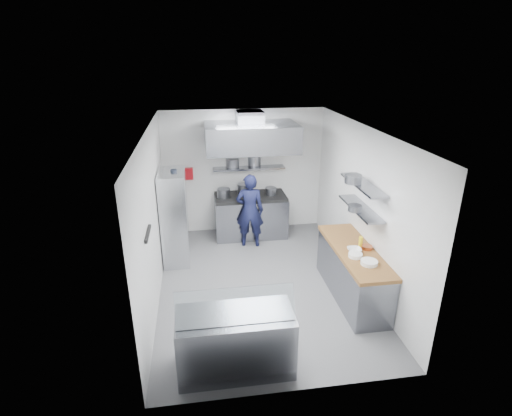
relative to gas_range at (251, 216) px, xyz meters
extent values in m
plane|color=#4A4A4D|center=(-0.10, -2.10, -0.45)|extent=(5.00, 5.00, 0.00)
plane|color=silver|center=(-0.10, -2.10, 2.35)|extent=(5.00, 5.00, 0.00)
cube|color=white|center=(-0.10, 0.40, 0.95)|extent=(3.60, 2.80, 0.02)
cube|color=white|center=(-0.10, -4.60, 0.95)|extent=(3.60, 2.80, 0.02)
cube|color=white|center=(-1.90, -2.10, 0.95)|extent=(2.80, 5.00, 0.02)
cube|color=white|center=(1.70, -2.10, 0.95)|extent=(2.80, 5.00, 0.02)
cube|color=gray|center=(0.00, 0.00, 0.00)|extent=(1.60, 0.80, 0.90)
cube|color=black|center=(0.00, 0.00, 0.48)|extent=(1.57, 0.78, 0.06)
cylinder|color=slate|center=(-0.60, -0.03, 0.61)|extent=(0.29, 0.29, 0.20)
cylinder|color=slate|center=(-0.12, 0.12, 0.63)|extent=(0.32, 0.32, 0.24)
cylinder|color=slate|center=(0.46, 0.00, 0.59)|extent=(0.25, 0.25, 0.16)
cube|color=gray|center=(0.00, 0.24, 1.07)|extent=(1.60, 0.30, 0.04)
cylinder|color=slate|center=(-0.35, 0.34, 1.18)|extent=(0.29, 0.29, 0.18)
cylinder|color=slate|center=(0.14, 0.44, 1.20)|extent=(0.30, 0.30, 0.22)
cube|color=gray|center=(0.00, -0.18, 1.85)|extent=(1.90, 1.15, 0.55)
cube|color=slate|center=(0.00, 0.05, 2.23)|extent=(0.55, 0.55, 0.24)
cube|color=#B10E16|center=(-1.35, 0.34, 0.97)|extent=(0.22, 0.10, 0.26)
imported|color=#111433|center=(-0.09, -0.52, 0.35)|extent=(0.64, 0.47, 1.61)
cube|color=silver|center=(-1.63, -0.94, 0.48)|extent=(0.50, 0.90, 1.85)
cube|color=white|center=(-1.63, -1.18, 0.35)|extent=(0.16, 0.20, 0.18)
cube|color=yellow|center=(-1.63, -0.65, 0.85)|extent=(0.14, 0.18, 0.16)
cylinder|color=black|center=(-1.58, -0.94, 1.35)|extent=(0.12, 0.12, 0.18)
cube|color=black|center=(-1.88, -3.00, 1.10)|extent=(0.04, 0.55, 0.05)
cube|color=gray|center=(1.38, -2.70, -0.03)|extent=(0.62, 2.00, 0.84)
cube|color=brown|center=(1.38, -2.70, 0.42)|extent=(0.65, 2.04, 0.06)
cylinder|color=white|center=(1.41, -3.21, 0.48)|extent=(0.26, 0.26, 0.06)
cylinder|color=white|center=(1.29, -2.95, 0.48)|extent=(0.22, 0.22, 0.06)
cylinder|color=#B95E34|center=(1.58, -2.73, 0.48)|extent=(0.18, 0.18, 0.06)
cylinder|color=yellow|center=(1.50, -2.62, 0.54)|extent=(0.07, 0.07, 0.18)
imported|color=white|center=(1.34, -2.78, 0.48)|extent=(0.25, 0.25, 0.06)
cube|color=gray|center=(1.54, -2.40, 1.05)|extent=(0.30, 1.30, 0.04)
cube|color=gray|center=(1.54, -2.40, 1.47)|extent=(0.30, 1.30, 0.04)
cylinder|color=slate|center=(1.38, -2.54, 1.12)|extent=(0.22, 0.22, 0.10)
cylinder|color=slate|center=(1.38, -2.35, 1.56)|extent=(0.28, 0.28, 0.14)
cube|color=gray|center=(-0.76, -4.10, -0.03)|extent=(1.50, 0.70, 0.85)
cube|color=silver|center=(-0.76, -4.22, 0.62)|extent=(1.47, 0.19, 0.42)
camera|label=1|loc=(-1.11, -8.29, 3.52)|focal=28.00mm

